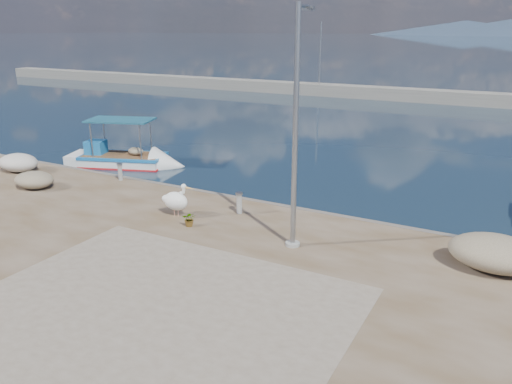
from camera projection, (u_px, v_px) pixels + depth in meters
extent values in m
plane|color=#162635|center=(195.00, 268.00, 14.93)|extent=(1400.00, 1400.00, 0.00)
cube|color=#503B23|center=(19.00, 378.00, 9.84)|extent=(44.00, 22.00, 0.50)
cube|color=gray|center=(156.00, 309.00, 11.81)|extent=(9.00, 7.00, 0.01)
cube|color=gray|center=(435.00, 96.00, 48.13)|extent=(120.00, 2.20, 1.20)
cylinder|color=gray|center=(320.00, 57.00, 52.52)|extent=(0.16, 0.16, 7.00)
cone|color=#28384C|center=(466.00, 28.00, 586.73)|extent=(220.00, 220.00, 16.00)
cube|color=white|center=(124.00, 164.00, 26.10)|extent=(6.21, 3.80, 0.97)
cube|color=#1967A8|center=(123.00, 156.00, 25.97)|extent=(4.67, 3.30, 0.14)
cube|color=#B21519|center=(124.00, 165.00, 26.12)|extent=(4.67, 3.28, 0.12)
cube|color=#1967A8|center=(96.00, 147.00, 26.06)|extent=(1.17, 1.17, 0.71)
cube|color=navy|center=(120.00, 120.00, 25.38)|extent=(3.67, 2.82, 0.08)
cylinder|color=tan|center=(174.00, 211.00, 17.67)|extent=(0.04, 0.04, 0.31)
cylinder|color=tan|center=(178.00, 212.00, 17.63)|extent=(0.04, 0.04, 0.31)
ellipsoid|color=white|center=(176.00, 201.00, 17.53)|extent=(1.01, 0.73, 0.66)
cylinder|color=white|center=(183.00, 193.00, 17.34)|extent=(0.23, 0.16, 0.56)
sphere|color=white|center=(184.00, 186.00, 17.25)|extent=(0.19, 0.19, 0.19)
cone|color=#DAA154|center=(189.00, 188.00, 17.20)|extent=(0.46, 0.18, 0.14)
cylinder|color=gray|center=(295.00, 133.00, 14.18)|extent=(0.16, 0.16, 7.00)
cylinder|color=gray|center=(293.00, 244.00, 15.26)|extent=(0.44, 0.44, 0.10)
cube|color=gray|center=(308.00, 8.00, 13.68)|extent=(0.35, 0.18, 0.12)
cylinder|color=gray|center=(239.00, 203.00, 17.81)|extent=(0.19, 0.19, 0.75)
cylinder|color=gray|center=(239.00, 193.00, 17.69)|extent=(0.26, 0.26, 0.06)
cylinder|color=gray|center=(120.00, 172.00, 21.75)|extent=(0.18, 0.18, 0.72)
cylinder|color=gray|center=(119.00, 164.00, 21.63)|extent=(0.25, 0.25, 0.06)
imported|color=#33722D|center=(190.00, 219.00, 16.68)|extent=(0.59, 0.56, 0.52)
ellipsoid|color=tan|center=(496.00, 253.00, 13.61)|extent=(2.47, 1.77, 0.97)
ellipsoid|color=silver|center=(18.00, 163.00, 23.11)|extent=(2.00, 1.46, 0.82)
ellipsoid|color=tan|center=(34.00, 180.00, 20.72)|extent=(1.75, 1.36, 0.68)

